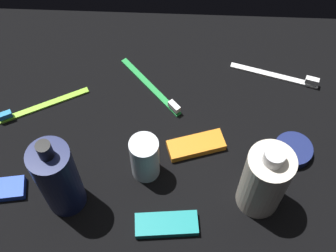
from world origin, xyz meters
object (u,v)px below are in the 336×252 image
object	(u,v)px
deodorant_stick	(145,158)
snack_bar_orange	(196,145)
toothbrush_lime	(39,106)
cream_tin_left	(293,150)
lotion_bottle	(58,179)
snack_bar_teal	(167,224)
toothbrush_green	(154,89)
toothbrush_white	(280,76)
bodywash_bottle	(264,180)

from	to	relation	value
deodorant_stick	snack_bar_orange	distance (cm)	11.04
toothbrush_lime	cream_tin_left	world-z (taller)	toothbrush_lime
lotion_bottle	cream_tin_left	world-z (taller)	lotion_bottle
snack_bar_orange	snack_bar_teal	bearing A→B (deg)	55.15
deodorant_stick	cream_tin_left	world-z (taller)	deodorant_stick
deodorant_stick	snack_bar_orange	size ratio (longest dim) A/B	0.91
deodorant_stick	snack_bar_teal	xyz separation A→B (cm)	(-4.16, 10.17, -4.00)
snack_bar_orange	cream_tin_left	distance (cm)	17.64
toothbrush_lime	deodorant_stick	bearing A→B (deg)	149.80
toothbrush_lime	toothbrush_green	size ratio (longest dim) A/B	1.16
lotion_bottle	snack_bar_teal	bearing A→B (deg)	166.65
lotion_bottle	toothbrush_white	size ratio (longest dim) A/B	1.06
lotion_bottle	toothbrush_lime	size ratio (longest dim) A/B	1.13
lotion_bottle	deodorant_stick	xyz separation A→B (cm)	(-13.14, -6.07, -3.35)
lotion_bottle	toothbrush_green	xyz separation A→B (cm)	(-13.45, -23.99, -7.49)
toothbrush_green	lotion_bottle	bearing A→B (deg)	60.72
bodywash_bottle	toothbrush_green	size ratio (longest dim) A/B	1.15
lotion_bottle	bodywash_bottle	distance (cm)	32.75
deodorant_stick	toothbrush_green	xyz separation A→B (cm)	(-0.31, -17.93, -4.14)
deodorant_stick	snack_bar_teal	world-z (taller)	deodorant_stick
snack_bar_orange	deodorant_stick	bearing A→B (deg)	12.51
lotion_bottle	toothbrush_white	bearing A→B (deg)	-143.82
toothbrush_lime	cream_tin_left	distance (cm)	48.98
bodywash_bottle	cream_tin_left	size ratio (longest dim) A/B	2.33
toothbrush_green	cream_tin_left	bearing A→B (deg)	153.47
deodorant_stick	cream_tin_left	bearing A→B (deg)	-169.66
bodywash_bottle	snack_bar_orange	bearing A→B (deg)	-42.40
snack_bar_teal	snack_bar_orange	size ratio (longest dim) A/B	1.00
lotion_bottle	toothbrush_lime	world-z (taller)	lotion_bottle
toothbrush_lime	lotion_bottle	bearing A→B (deg)	114.82
lotion_bottle	toothbrush_green	distance (cm)	28.51
toothbrush_lime	toothbrush_green	xyz separation A→B (cm)	(-22.13, -5.23, 0.00)
deodorant_stick	toothbrush_lime	world-z (taller)	deodorant_stick
deodorant_stick	cream_tin_left	size ratio (longest dim) A/B	1.36
lotion_bottle	snack_bar_teal	world-z (taller)	lotion_bottle
cream_tin_left	toothbrush_white	bearing A→B (deg)	-87.38
deodorant_stick	toothbrush_green	distance (cm)	18.40
toothbrush_white	cream_tin_left	bearing A→B (deg)	92.62
bodywash_bottle	toothbrush_lime	world-z (taller)	bodywash_bottle
snack_bar_orange	cream_tin_left	xyz separation A→B (cm)	(-17.64, 0.34, 0.16)
lotion_bottle	bodywash_bottle	size ratio (longest dim) A/B	1.15
toothbrush_green	toothbrush_white	bearing A→B (deg)	-170.11
toothbrush_white	snack_bar_teal	distance (cm)	39.03
toothbrush_white	deodorant_stick	bearing A→B (deg)	40.99
cream_tin_left	snack_bar_orange	bearing A→B (deg)	-1.09
cream_tin_left	toothbrush_green	bearing A→B (deg)	-26.53
toothbrush_white	snack_bar_teal	size ratio (longest dim) A/B	1.70
toothbrush_lime	toothbrush_green	world-z (taller)	same
bodywash_bottle	snack_bar_orange	world-z (taller)	bodywash_bottle
bodywash_bottle	deodorant_stick	distance (cm)	20.24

